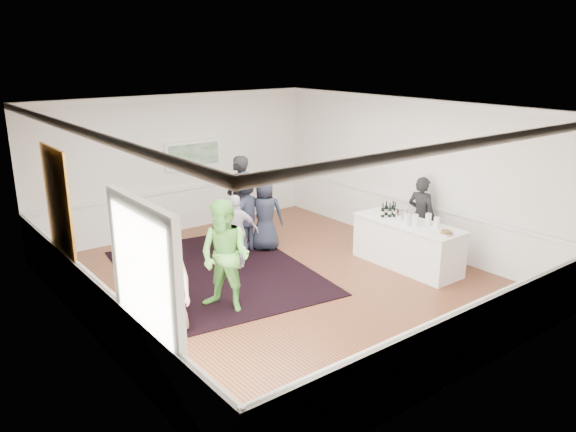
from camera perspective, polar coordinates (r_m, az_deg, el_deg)
floor at (r=10.52m, az=-0.65°, el=-6.71°), size 8.00×8.00×0.00m
ceiling at (r=9.70m, az=-0.71°, el=10.91°), size 7.00×8.00×0.02m
wall_left at (r=8.45m, az=-19.99°, el=-2.12°), size 0.02×8.00×3.20m
wall_right at (r=12.36m, az=12.40°, el=4.26°), size 0.02×8.00×3.20m
wall_back at (r=13.32m, az=-11.17°, el=5.21°), size 7.00×0.02×3.20m
wall_front at (r=7.36m, az=18.53°, el=-4.70°), size 7.00×0.02×3.20m
wainscoting at (r=10.33m, az=-0.66°, el=-4.17°), size 7.00×8.00×1.00m
mirror at (r=9.61m, az=-22.29°, el=1.09°), size 0.05×1.25×1.85m
doorway at (r=6.85m, az=-14.31°, el=-7.62°), size 0.10×1.78×2.56m
landscape_painting at (r=13.42m, az=-9.57°, el=6.16°), size 1.44×0.06×0.66m
area_rug at (r=11.03m, az=-7.25°, el=-5.66°), size 3.89×4.77×0.02m
serving_table at (r=11.34m, az=12.03°, el=-2.82°), size 0.86×2.27×0.92m
bartender at (r=11.97m, az=13.35°, el=0.01°), size 0.49×0.67×1.67m
guest_tan at (r=8.53m, az=-12.56°, el=-6.21°), size 1.02×1.06×1.83m
guest_green at (r=9.19m, az=-6.39°, el=-4.09°), size 1.04×1.13×1.87m
guest_lilac at (r=11.00m, az=-5.26°, el=-1.60°), size 0.93×0.76×1.48m
guest_dark_a at (r=11.86m, az=-4.42°, el=0.37°), size 1.23×0.89×1.71m
guest_dark_b at (r=12.37m, az=-5.02°, el=1.65°), size 0.85×0.73×1.96m
guest_navy at (r=11.94m, az=-2.35°, el=0.19°), size 0.92×0.86×1.58m
wine_bottles at (r=11.48m, az=10.27°, el=0.73°), size 0.37×0.26×0.31m
juice_pitchers at (r=10.98m, az=13.43°, el=-0.40°), size 0.47×0.61×0.24m
ice_bucket at (r=11.30m, az=11.44°, el=0.20°), size 0.26×0.26×0.25m
nut_bowl at (r=10.59m, az=15.79°, el=-1.68°), size 0.24×0.24×0.08m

